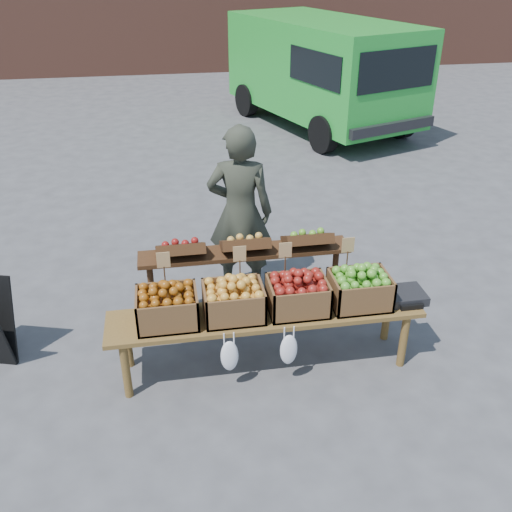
{
  "coord_description": "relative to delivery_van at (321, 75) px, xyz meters",
  "views": [
    {
      "loc": [
        -0.12,
        -4.11,
        3.35
      ],
      "look_at": [
        0.64,
        0.35,
        0.85
      ],
      "focal_mm": 40.0,
      "sensor_mm": 36.0,
      "label": 1
    }
  ],
  "objects": [
    {
      "name": "ground",
      "position": [
        -3.11,
        -7.16,
        -1.03
      ],
      "size": [
        80.0,
        80.0,
        0.0
      ],
      "primitive_type": "plane",
      "color": "#4B4B4E"
    },
    {
      "name": "delivery_van",
      "position": [
        0.0,
        0.0,
        0.0
      ],
      "size": [
        3.54,
        5.05,
        2.06
      ],
      "primitive_type": null,
      "rotation": [
        0.0,
        0.0,
        0.34
      ],
      "color": "green",
      "rests_on": "ground"
    },
    {
      "name": "vendor",
      "position": [
        -2.5,
        -6.01,
        -0.11
      ],
      "size": [
        0.76,
        0.58,
        1.84
      ],
      "primitive_type": "imported",
      "rotation": [
        0.0,
        0.0,
        2.91
      ],
      "color": "#2F3227",
      "rests_on": "ground"
    },
    {
      "name": "back_table",
      "position": [
        -2.53,
        -6.6,
        -0.51
      ],
      "size": [
        2.1,
        0.44,
        1.04
      ],
      "primitive_type": null,
      "color": "#3A2110",
      "rests_on": "ground"
    },
    {
      "name": "display_bench",
      "position": [
        -2.47,
        -7.32,
        -0.75
      ],
      "size": [
        2.7,
        0.56,
        0.57
      ],
      "primitive_type": null,
      "color": "brown",
      "rests_on": "ground"
    },
    {
      "name": "crate_golden_apples",
      "position": [
        -3.29,
        -7.32,
        -0.32
      ],
      "size": [
        0.5,
        0.4,
        0.28
      ],
      "primitive_type": null,
      "color": "#A04E10",
      "rests_on": "display_bench"
    },
    {
      "name": "crate_russet_pears",
      "position": [
        -2.74,
        -7.32,
        -0.32
      ],
      "size": [
        0.5,
        0.4,
        0.28
      ],
      "primitive_type": null,
      "color": "gold",
      "rests_on": "display_bench"
    },
    {
      "name": "crate_red_apples",
      "position": [
        -2.19,
        -7.32,
        -0.32
      ],
      "size": [
        0.5,
        0.4,
        0.28
      ],
      "primitive_type": null,
      "color": "maroon",
      "rests_on": "display_bench"
    },
    {
      "name": "crate_green_apples",
      "position": [
        -1.64,
        -7.32,
        -0.32
      ],
      "size": [
        0.5,
        0.4,
        0.28
      ],
      "primitive_type": null,
      "color": "#409B1C",
      "rests_on": "display_bench"
    },
    {
      "name": "weighing_scale",
      "position": [
        -1.22,
        -7.32,
        -0.42
      ],
      "size": [
        0.34,
        0.3,
        0.08
      ],
      "primitive_type": "cube",
      "color": "black",
      "rests_on": "display_bench"
    }
  ]
}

